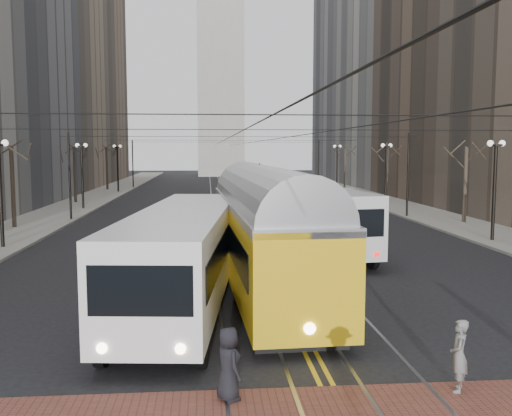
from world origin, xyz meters
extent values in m
plane|color=black|center=(0.00, 0.00, 0.00)|extent=(260.00, 260.00, 0.00)
cube|color=gray|center=(-15.00, 45.00, 0.07)|extent=(5.00, 140.00, 0.15)
cube|color=gray|center=(15.00, 45.00, 0.07)|extent=(5.00, 140.00, 0.15)
cube|color=gray|center=(0.00, 45.00, 0.00)|extent=(4.80, 130.00, 0.02)
cube|color=gold|center=(0.00, 45.00, 0.01)|extent=(0.42, 130.00, 0.01)
cube|color=brown|center=(-25.50, 86.00, 20.00)|extent=(16.00, 20.00, 40.00)
cube|color=brown|center=(25.50, 46.00, 17.00)|extent=(16.00, 20.00, 34.00)
cube|color=#9B9992|center=(27.50, 66.00, 26.00)|extent=(20.00, 20.00, 52.00)
cube|color=slate|center=(25.50, 86.00, 20.00)|extent=(16.00, 20.00, 40.00)
cube|color=#B2AFA5|center=(0.00, 102.00, 28.00)|extent=(9.00, 9.00, 56.00)
cylinder|color=black|center=(-13.70, 18.00, 2.80)|extent=(0.20, 0.20, 5.60)
cylinder|color=black|center=(-13.70, 38.00, 2.80)|extent=(0.20, 0.20, 5.60)
cylinder|color=black|center=(-13.70, 58.00, 2.80)|extent=(0.20, 0.20, 5.60)
cylinder|color=black|center=(13.70, 18.00, 2.80)|extent=(0.20, 0.20, 5.60)
cylinder|color=black|center=(13.70, 38.00, 2.80)|extent=(0.20, 0.20, 5.60)
cylinder|color=black|center=(13.70, 58.00, 2.80)|extent=(0.20, 0.20, 5.60)
cylinder|color=#382D23|center=(-15.70, 26.00, 2.80)|extent=(0.28, 0.28, 5.60)
cylinder|color=#382D23|center=(-15.70, 44.00, 2.80)|extent=(0.28, 0.28, 5.60)
cylinder|color=#382D23|center=(-15.70, 62.00, 2.80)|extent=(0.28, 0.28, 5.60)
cylinder|color=#382D23|center=(15.70, 26.00, 2.80)|extent=(0.28, 0.28, 5.60)
cylinder|color=#382D23|center=(15.70, 44.00, 2.80)|extent=(0.28, 0.28, 5.60)
cylinder|color=#382D23|center=(15.70, 62.00, 2.80)|extent=(0.28, 0.28, 5.60)
cylinder|color=black|center=(-1.50, 45.00, 6.00)|extent=(0.03, 120.00, 0.03)
cylinder|color=black|center=(1.50, 45.00, 6.00)|extent=(0.03, 120.00, 0.03)
cylinder|color=black|center=(-12.90, 30.00, 3.30)|extent=(0.16, 0.16, 6.60)
cylinder|color=black|center=(-12.90, 66.00, 3.30)|extent=(0.16, 0.16, 6.60)
cylinder|color=black|center=(12.90, 30.00, 3.30)|extent=(0.16, 0.16, 6.60)
cylinder|color=black|center=(12.90, 66.00, 3.30)|extent=(0.16, 0.16, 6.60)
cube|color=white|center=(-3.50, 5.98, 1.67)|extent=(4.18, 13.59, 3.34)
cube|color=gold|center=(-0.50, 8.16, 1.82)|extent=(3.55, 15.54, 3.64)
cube|color=silver|center=(2.72, 16.47, 1.70)|extent=(4.53, 13.28, 3.40)
cube|color=#BBBBBB|center=(4.30, 14.87, 1.16)|extent=(2.38, 5.35, 2.31)
imported|color=#46494E|center=(4.98, 28.79, 0.85)|extent=(2.56, 5.17, 1.69)
imported|color=#B8BBC0|center=(10.50, 40.67, 0.82)|extent=(2.45, 5.16, 1.63)
imported|color=black|center=(-2.27, -1.50, 0.81)|extent=(0.77, 0.91, 1.59)
imported|color=slate|center=(2.85, -1.50, 0.83)|extent=(0.60, 0.70, 1.63)
camera|label=1|loc=(-2.67, -13.31, 5.40)|focal=40.00mm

